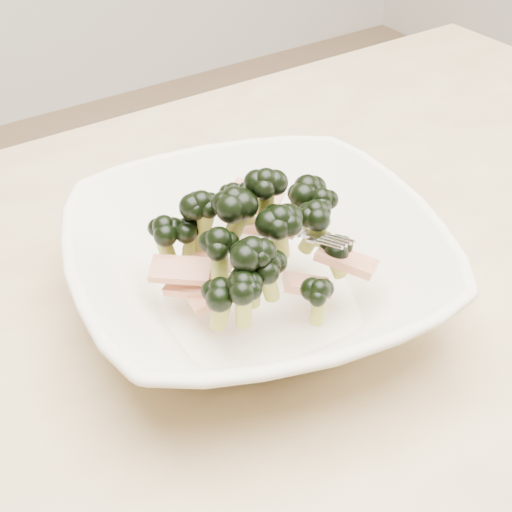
% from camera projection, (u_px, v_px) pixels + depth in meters
% --- Properties ---
extents(dining_table, '(1.20, 0.80, 0.75)m').
position_uv_depth(dining_table, '(314.00, 349.00, 0.72)').
color(dining_table, tan).
rests_on(dining_table, ground).
extents(broccoli_dish, '(0.38, 0.38, 0.13)m').
position_uv_depth(broccoli_dish, '(256.00, 264.00, 0.61)').
color(broccoli_dish, '#F3E9CD').
rests_on(broccoli_dish, dining_table).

